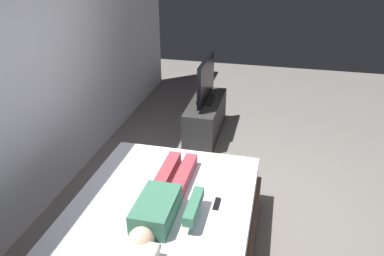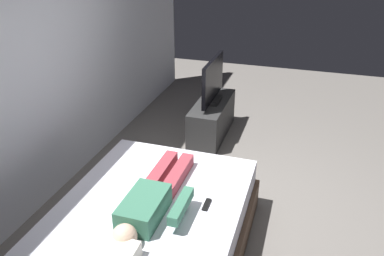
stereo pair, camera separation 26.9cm
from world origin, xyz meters
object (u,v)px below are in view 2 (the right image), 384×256
Objects in this scene: tv_stand at (212,119)px; tv at (213,82)px; person at (153,199)px; bed at (149,235)px; remote at (207,205)px.

tv_stand is 0.53m from tv.
tv reaches higher than person.
bed is at bearing -177.79° from tv_stand.
person is (0.03, -0.04, 0.36)m from bed.
remote is (0.18, -0.44, 0.29)m from bed.
remote is at bearing -67.93° from bed.
person is 8.40× the size of remote.
tv_stand is at bearing 3.19° from person.
tv is at bearing 3.19° from person.
remote is (0.15, -0.40, -0.07)m from person.
remote is 2.28m from tv_stand.
remote reaches higher than bed.
bed is 1.63× the size of person.
remote is at bearing -166.27° from tv_stand.
remote is 2.27m from tv.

